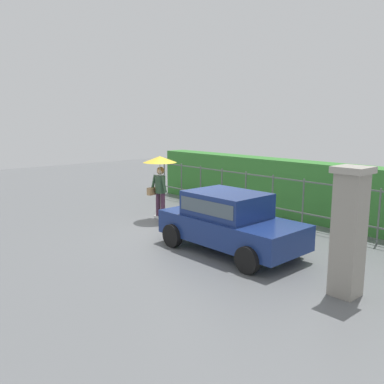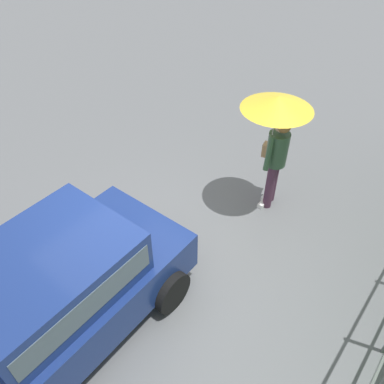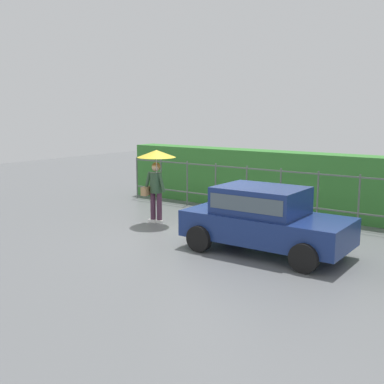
% 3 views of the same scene
% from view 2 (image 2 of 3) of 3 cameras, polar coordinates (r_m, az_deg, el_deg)
% --- Properties ---
extents(ground_plane, '(40.00, 40.00, 0.00)m').
position_cam_2_polar(ground_plane, '(5.90, -5.25, -11.15)').
color(ground_plane, slate).
extents(car, '(3.77, 1.92, 1.48)m').
position_cam_2_polar(car, '(4.91, -20.61, -14.41)').
color(car, navy).
rests_on(car, ground).
extents(pedestrian, '(1.08, 1.08, 2.08)m').
position_cam_2_polar(pedestrian, '(6.03, 12.50, 9.65)').
color(pedestrian, '#47283D').
rests_on(pedestrian, ground).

